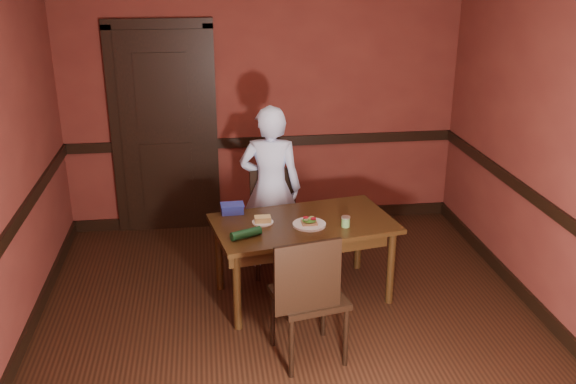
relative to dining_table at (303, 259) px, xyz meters
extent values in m
cube|color=black|center=(-0.16, -0.63, -0.34)|extent=(4.00, 4.50, 0.01)
cube|color=#5B221B|center=(-0.16, 1.62, 1.01)|extent=(4.00, 0.02, 2.70)
cube|color=#5B221B|center=(-0.16, -2.88, 1.01)|extent=(4.00, 0.02, 2.70)
cube|color=#5B221B|center=(1.84, -0.63, 1.01)|extent=(0.02, 4.50, 2.70)
cube|color=black|center=(-0.16, 1.61, 0.56)|extent=(4.00, 0.03, 0.10)
cube|color=black|center=(-2.15, -0.63, 0.56)|extent=(0.03, 4.50, 0.10)
cube|color=black|center=(1.82, -0.63, 0.56)|extent=(0.03, 4.50, 0.10)
cube|color=black|center=(-0.16, 1.61, -0.28)|extent=(4.00, 0.03, 0.12)
cube|color=black|center=(-2.15, -0.63, -0.28)|extent=(0.03, 4.50, 0.12)
cube|color=black|center=(1.82, -0.63, -0.28)|extent=(0.03, 4.50, 0.12)
cube|color=black|center=(-1.16, 1.58, 0.69)|extent=(0.85, 0.04, 2.05)
cube|color=black|center=(-1.64, 1.60, 0.69)|extent=(0.10, 0.06, 2.15)
cube|color=black|center=(-0.69, 1.60, 0.69)|extent=(0.10, 0.06, 2.15)
cube|color=black|center=(-1.16, 1.60, 1.76)|extent=(1.05, 0.06, 0.10)
cube|color=black|center=(0.00, 0.00, 0.00)|extent=(1.57, 1.06, 0.68)
imported|color=silver|center=(-0.20, 0.61, 0.42)|extent=(0.61, 0.45, 1.51)
cylinder|color=white|center=(0.03, -0.08, 0.35)|extent=(0.27, 0.27, 0.01)
cube|color=#AC7D53|center=(0.03, -0.08, 0.36)|extent=(0.12, 0.11, 0.02)
ellipsoid|color=#3A8529|center=(0.03, -0.08, 0.39)|extent=(0.11, 0.10, 0.03)
cylinder|color=#B01025|center=(0.01, -0.07, 0.40)|extent=(0.05, 0.05, 0.01)
cylinder|color=#B01025|center=(0.06, -0.09, 0.40)|extent=(0.05, 0.05, 0.01)
cylinder|color=#88B264|center=(0.00, -0.11, 0.40)|extent=(0.03, 0.03, 0.01)
cylinder|color=#88B264|center=(0.06, -0.06, 0.40)|extent=(0.03, 0.03, 0.01)
cylinder|color=#88B264|center=(0.03, -0.08, 0.40)|extent=(0.03, 0.03, 0.01)
cylinder|color=#568441|center=(0.32, -0.14, 0.38)|extent=(0.07, 0.07, 0.07)
cylinder|color=beige|center=(0.32, -0.14, 0.42)|extent=(0.07, 0.07, 0.01)
cylinder|color=white|center=(-0.33, 0.02, 0.35)|extent=(0.17, 0.17, 0.01)
cube|color=#D8C071|center=(-0.33, 0.02, 0.37)|extent=(0.13, 0.09, 0.04)
cube|color=#2C3DB2|center=(-0.56, 0.26, 0.38)|extent=(0.19, 0.13, 0.07)
cube|color=#2C3DB2|center=(-0.56, 0.26, 0.42)|extent=(0.20, 0.14, 0.01)
cylinder|color=#0E381A|center=(-0.49, -0.25, 0.37)|extent=(0.25, 0.16, 0.07)
camera|label=1|loc=(-0.76, -4.74, 2.41)|focal=40.00mm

